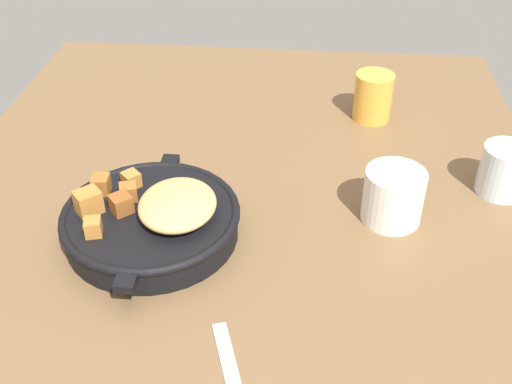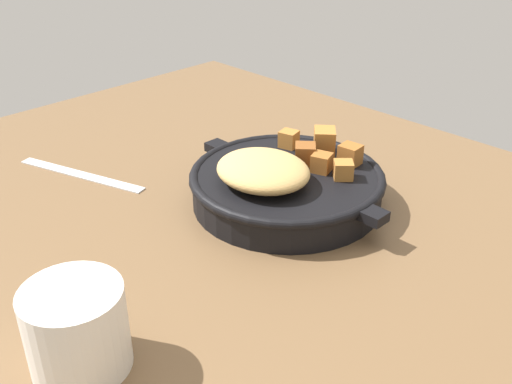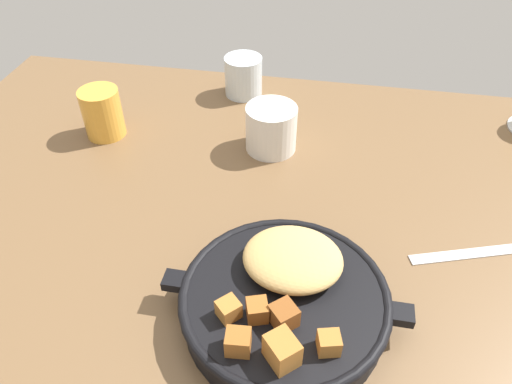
{
  "view_description": "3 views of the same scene",
  "coord_description": "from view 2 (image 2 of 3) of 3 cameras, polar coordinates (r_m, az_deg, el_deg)",
  "views": [
    {
      "loc": [
        68.0,
        8.57,
        54.0
      ],
      "look_at": [
        0.08,
        2.39,
        4.14
      ],
      "focal_mm": 43.4,
      "sensor_mm": 36.0,
      "label": 1
    },
    {
      "loc": [
        -37.21,
        36.59,
        36.37
      ],
      "look_at": [
        0.51,
        -0.87,
        7.31
      ],
      "focal_mm": 41.64,
      "sensor_mm": 36.0,
      "label": 2
    },
    {
      "loc": [
        8.25,
        -44.0,
        48.03
      ],
      "look_at": [
        -0.18,
        2.15,
        6.68
      ],
      "focal_mm": 34.13,
      "sensor_mm": 36.0,
      "label": 3
    }
  ],
  "objects": [
    {
      "name": "cast_iron_skillet",
      "position": [
        0.72,
        2.81,
        0.92
      ],
      "size": [
        28.07,
        23.75,
        7.3
      ],
      "color": "black",
      "rests_on": "ground_plane"
    },
    {
      "name": "butter_knife",
      "position": [
        0.83,
        -16.49,
        1.65
      ],
      "size": [
        19.67,
        7.91,
        0.36
      ],
      "primitive_type": "cube",
      "rotation": [
        0.0,
        0.0,
        0.32
      ],
      "color": "silver",
      "rests_on": "ground_plane"
    },
    {
      "name": "ground_plane",
      "position": [
        0.64,
        -0.23,
        -7.09
      ],
      "size": [
        116.65,
        90.74,
        2.4
      ],
      "primitive_type": "cube",
      "color": "brown"
    },
    {
      "name": "ceramic_mug_white",
      "position": [
        0.51,
        -16.83,
        -12.52
      ],
      "size": [
        8.27,
        8.27,
        7.63
      ],
      "primitive_type": "cylinder",
      "color": "silver",
      "rests_on": "ground_plane"
    }
  ]
}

